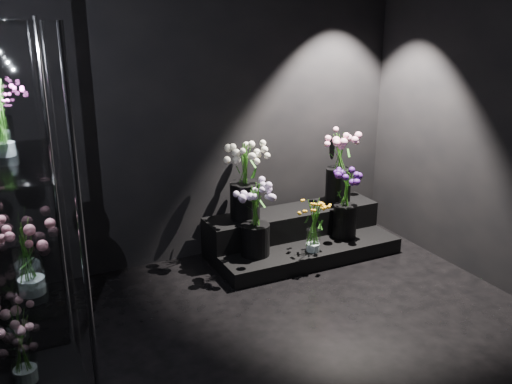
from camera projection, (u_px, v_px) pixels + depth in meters
floor at (311, 366)px, 3.79m from camera, size 4.00×4.00×0.00m
wall_back at (198, 109)px, 5.05m from camera, size 4.00×0.00×4.00m
display_riser at (297, 236)px, 5.50m from camera, size 1.75×0.78×0.39m
display_case at (13, 237)px, 3.02m from camera, size 0.61×1.01×2.23m
bouquet_orange_bells at (314, 226)px, 5.11m from camera, size 0.26×0.26×0.49m
bouquet_lilac at (255, 216)px, 5.01m from camera, size 0.37×0.37×0.67m
bouquet_purple at (346, 200)px, 5.39m from camera, size 0.31×0.31×0.67m
bouquet_cream_roses at (245, 177)px, 5.18m from camera, size 0.45×0.45×0.71m
bouquet_pink_roses at (339, 163)px, 5.63m from camera, size 0.36×0.36×0.70m
bouquet_case_pink at (28, 256)px, 2.88m from camera, size 0.32×0.32×0.40m
bouquet_case_magenta at (0, 118)px, 2.95m from camera, size 0.25×0.25×0.39m
bouquet_case_base_pink at (21, 344)px, 3.39m from camera, size 0.34×0.34×0.50m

